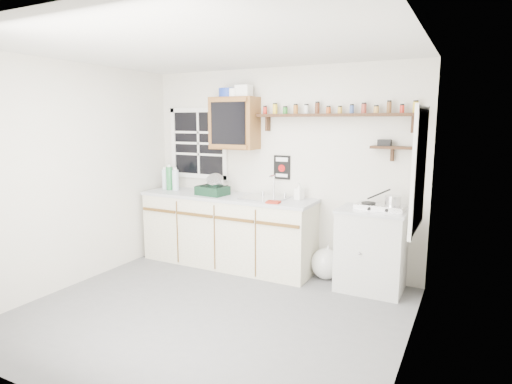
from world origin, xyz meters
TOP-DOWN VIEW (x-y plane):
  - room at (0.00, 0.00)m, footprint 3.64×3.24m
  - main_cabinet at (-0.58, 1.30)m, footprint 2.31×0.63m
  - right_cabinet at (1.25, 1.32)m, footprint 0.73×0.57m
  - sink at (-0.05, 1.30)m, footprint 0.52×0.44m
  - upper_cabinet at (-0.55, 1.44)m, footprint 0.60×0.32m
  - upper_cabinet_clutter at (-0.55, 1.44)m, footprint 0.44×0.24m
  - spice_shelf at (0.72, 1.51)m, footprint 1.91×0.18m
  - secondary_shelf at (1.36, 1.52)m, footprint 0.45×0.16m
  - warning_sign at (0.05, 1.59)m, footprint 0.22×0.02m
  - window_back at (-1.20, 1.59)m, footprint 0.93×0.03m
  - window_right at (1.79, 0.55)m, footprint 0.03×0.78m
  - water_bottles at (-1.51, 1.33)m, footprint 0.28×0.11m
  - dish_rack at (-0.75, 1.24)m, footprint 0.40×0.32m
  - soap_bottle at (0.34, 1.45)m, footprint 0.12×0.12m
  - rag at (0.16, 1.10)m, footprint 0.17×0.15m
  - hotplate at (1.33, 1.31)m, footprint 0.52×0.29m
  - saucepan at (1.45, 1.31)m, footprint 0.39×0.27m
  - trash_bag at (0.71, 1.40)m, footprint 0.39×0.35m

SIDE VIEW (x-z plane):
  - trash_bag at x=0.71m, z-range -0.03..0.41m
  - right_cabinet at x=1.25m, z-range 0.00..0.91m
  - main_cabinet at x=-0.58m, z-range 0.00..0.92m
  - rag at x=0.16m, z-range 0.92..0.94m
  - sink at x=-0.05m, z-range 0.79..1.08m
  - hotplate at x=1.33m, z-range 0.91..0.98m
  - dish_rack at x=-0.75m, z-range 0.87..1.15m
  - soap_bottle at x=0.34m, z-range 0.92..1.12m
  - saucepan at x=1.45m, z-range 0.94..1.12m
  - water_bottles at x=-1.51m, z-range 0.90..1.24m
  - room at x=0.00m, z-range -0.02..2.52m
  - warning_sign at x=0.05m, z-range 1.13..1.43m
  - window_right at x=1.79m, z-range 0.91..1.99m
  - window_back at x=-1.20m, z-range 1.06..2.04m
  - secondary_shelf at x=1.36m, z-range 1.46..1.69m
  - upper_cabinet at x=-0.55m, z-range 1.50..2.15m
  - spice_shelf at x=0.72m, z-range 1.76..2.10m
  - upper_cabinet_clutter at x=-0.55m, z-range 2.14..2.28m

